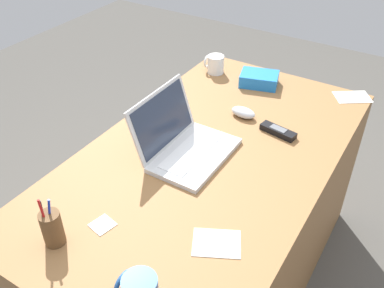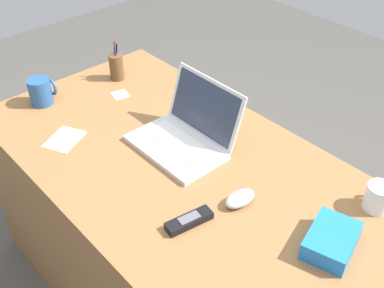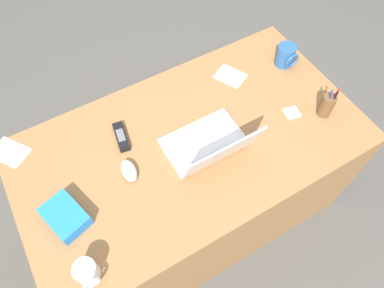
{
  "view_description": "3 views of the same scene",
  "coord_description": "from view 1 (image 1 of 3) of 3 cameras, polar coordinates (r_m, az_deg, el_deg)",
  "views": [
    {
      "loc": [
        -1.1,
        -0.6,
        1.72
      ],
      "look_at": [
        -0.04,
        0.05,
        0.81
      ],
      "focal_mm": 40.06,
      "sensor_mm": 36.0,
      "label": 1
    },
    {
      "loc": [
        0.97,
        -0.8,
        1.79
      ],
      "look_at": [
        0.02,
        0.06,
        0.8
      ],
      "focal_mm": 44.15,
      "sensor_mm": 36.0,
      "label": 2
    },
    {
      "loc": [
        0.41,
        0.71,
        2.04
      ],
      "look_at": [
        0.02,
        0.04,
        0.81
      ],
      "focal_mm": 32.94,
      "sensor_mm": 36.0,
      "label": 3
    }
  ],
  "objects": [
    {
      "name": "coffee_mug_white",
      "position": [
        2.12,
        3.08,
        10.57
      ],
      "size": [
        0.08,
        0.09,
        0.09
      ],
      "color": "white",
      "rests_on": "desk"
    },
    {
      "name": "paper_note_right",
      "position": [
        2.05,
        20.57,
        5.87
      ],
      "size": [
        0.17,
        0.19,
        0.0
      ],
      "primitive_type": "cube",
      "rotation": [
        0.0,
        0.0,
        0.61
      ],
      "color": "white",
      "rests_on": "desk"
    },
    {
      "name": "paper_note_near_laptop",
      "position": [
        1.27,
        3.3,
        -13.03
      ],
      "size": [
        0.16,
        0.17,
        0.0
      ],
      "primitive_type": "cube",
      "rotation": [
        0.0,
        0.0,
        0.47
      ],
      "color": "white",
      "rests_on": "desk"
    },
    {
      "name": "laptop",
      "position": [
        1.56,
        -1.03,
        0.16
      ],
      "size": [
        0.34,
        0.28,
        0.22
      ],
      "color": "silver",
      "rests_on": "desk"
    },
    {
      "name": "pen_holder",
      "position": [
        1.29,
        -18.14,
        -10.58
      ],
      "size": [
        0.06,
        0.06,
        0.17
      ],
      "color": "brown",
      "rests_on": "desk"
    },
    {
      "name": "cordless_phone",
      "position": [
        1.71,
        11.39,
        1.69
      ],
      "size": [
        0.07,
        0.15,
        0.03
      ],
      "color": "black",
      "rests_on": "desk"
    },
    {
      "name": "paper_note_left",
      "position": [
        1.34,
        -11.83,
        -10.48
      ],
      "size": [
        0.08,
        0.08,
        0.0
      ],
      "primitive_type": "cube",
      "rotation": [
        0.0,
        0.0,
        -0.21
      ],
      "color": "white",
      "rests_on": "desk"
    },
    {
      "name": "desk",
      "position": [
        1.84,
        2.0,
        -10.67
      ],
      "size": [
        1.52,
        0.84,
        0.75
      ],
      "primitive_type": "cube",
      "color": "olive",
      "rests_on": "ground"
    },
    {
      "name": "snack_bag",
      "position": [
        2.04,
        8.92,
        8.53
      ],
      "size": [
        0.17,
        0.2,
        0.06
      ],
      "primitive_type": "cube",
      "rotation": [
        0.0,
        0.0,
        0.29
      ],
      "color": "blue",
      "rests_on": "desk"
    },
    {
      "name": "computer_mouse",
      "position": [
        1.79,
        6.85,
        4.19
      ],
      "size": [
        0.07,
        0.11,
        0.04
      ],
      "primitive_type": "ellipsoid",
      "rotation": [
        0.0,
        0.0,
        -0.08
      ],
      "color": "silver",
      "rests_on": "desk"
    },
    {
      "name": "ground_plane",
      "position": [
        2.13,
        1.78,
        -17.6
      ],
      "size": [
        6.0,
        6.0,
        0.0
      ],
      "primitive_type": "plane",
      "color": "#4C4944"
    }
  ]
}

